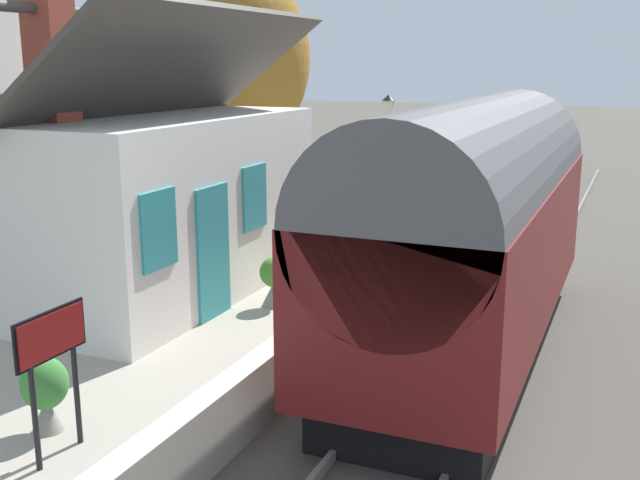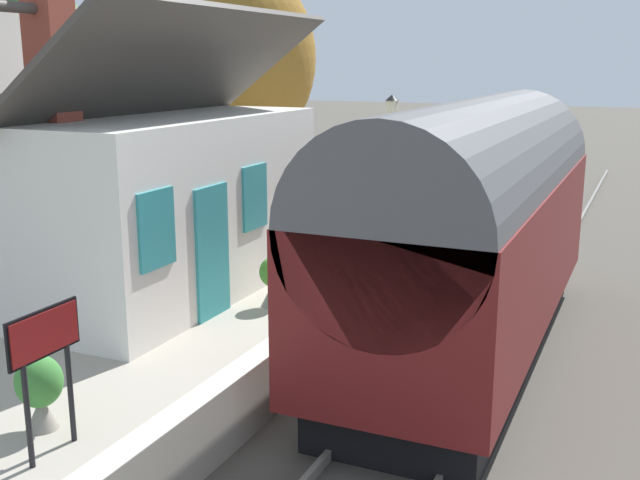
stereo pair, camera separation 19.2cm
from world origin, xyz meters
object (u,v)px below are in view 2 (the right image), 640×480
train (471,228)px  planter_edge_near (439,185)px  station_building (132,195)px  planter_edge_far (274,281)px  bench_platform_end (390,191)px  planter_by_door (310,203)px  lamp_post_platform (391,136)px  planter_corner_building (370,179)px  station_sign_board (45,346)px  planter_bench_right (346,184)px  tree_behind_building (31,52)px  planter_bench_left (327,191)px  planter_under_sign (40,389)px  tree_mid_background (235,59)px

train → planter_edge_near: bearing=18.2°
station_building → planter_edge_far: 3.06m
bench_platform_end → planter_edge_far: (-8.97, -1.04, -0.05)m
planter_edge_far → planter_by_door: bearing=19.8°
bench_platform_end → station_building: bearing=168.9°
planter_edge_near → lamp_post_platform: (-5.11, -0.22, 1.90)m
planter_edge_near → planter_corner_building: bearing=80.0°
train → planter_edge_near: train is taller
planter_by_door → planter_edge_far: planter_by_door is taller
train → station_sign_board: (-6.82, 2.72, -0.09)m
planter_bench_right → station_sign_board: size_ratio=0.53×
planter_by_door → lamp_post_platform: bearing=-101.7°
planter_edge_near → station_sign_board: (-16.31, -0.40, 0.80)m
planter_by_door → station_sign_board: station_sign_board is taller
station_sign_board → tree_behind_building: (13.14, 12.77, 3.07)m
planter_bench_left → train: bearing=-141.0°
station_building → bench_platform_end: (8.95, -1.76, -1.20)m
lamp_post_platform → tree_behind_building: tree_behind_building is taller
planter_bench_right → planter_under_sign: bearing=-170.8°
planter_edge_far → tree_mid_background: tree_mid_background is taller
station_building → lamp_post_platform: size_ratio=2.01×
planter_corner_building → tree_mid_background: 5.56m
lamp_post_platform → planter_under_sign: bearing=178.3°
planter_under_sign → tree_behind_building: tree_behind_building is taller
planter_by_door → tree_behind_building: (1.46, 10.30, 3.78)m
bench_platform_end → planter_under_sign: bench_platform_end is taller
planter_edge_far → tree_mid_background: 12.41m
station_building → planter_under_sign: size_ratio=7.64×
bench_platform_end → planter_edge_far: 9.03m
station_building → planter_bench_right: size_ratio=7.77×
bench_platform_end → planter_corner_building: size_ratio=1.91×
planter_bench_right → tree_mid_background: (0.11, 3.74, 3.61)m
tree_behind_building → train: bearing=-112.2°
planter_corner_building → lamp_post_platform: 6.38m
station_building → lamp_post_platform: 6.57m
planter_by_door → tree_behind_building: tree_behind_building is taller
train → planter_under_sign: size_ratio=11.05×
planter_bench_left → planter_under_sign: 13.63m
station_building → planter_edge_near: bearing=-13.1°
planter_edge_near → planter_bench_right: bearing=115.8°
planter_bench_right → tree_mid_background: size_ratio=0.11×
planter_edge_far → station_sign_board: station_sign_board is taller
planter_bench_right → planter_edge_far: size_ratio=0.99×
planter_bench_right → tree_mid_background: tree_mid_background is taller
tree_behind_building → station_building: bearing=-128.7°
tree_behind_building → planter_edge_far: bearing=-122.0°
planter_by_door → planter_corner_building: 5.06m
planter_bench_left → station_sign_board: bearing=-168.1°
planter_by_door → lamp_post_platform: 2.96m
planter_edge_near → planter_edge_far: bearing=-178.8°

